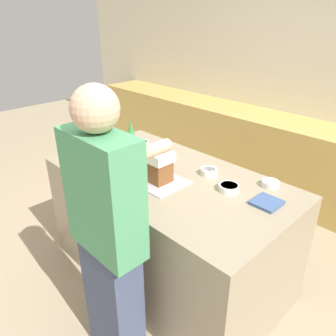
{
  "coord_description": "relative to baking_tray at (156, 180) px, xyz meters",
  "views": [
    {
      "loc": [
        1.5,
        -1.47,
        1.99
      ],
      "look_at": [
        -0.0,
        0.0,
        0.97
      ],
      "focal_mm": 35.0,
      "sensor_mm": 36.0,
      "label": 1
    }
  ],
  "objects": [
    {
      "name": "candy_bowl_beside_tree",
      "position": [
        -0.57,
        0.34,
        0.02
      ],
      "size": [
        0.13,
        0.13,
        0.04
      ],
      "color": "white",
      "rests_on": "kitchen_island"
    },
    {
      "name": "ground_plane",
      "position": [
        0.01,
        0.11,
        -0.92
      ],
      "size": [
        12.0,
        12.0,
        0.0
      ],
      "primitive_type": "plane",
      "color": "tan"
    },
    {
      "name": "cookbook",
      "position": [
        0.7,
        0.28,
        0.01
      ],
      "size": [
        0.16,
        0.17,
        0.02
      ],
      "color": "#3F598C",
      "rests_on": "kitchen_island"
    },
    {
      "name": "candy_bowl_near_tray_left",
      "position": [
        -0.22,
        0.3,
        0.02
      ],
      "size": [
        0.14,
        0.14,
        0.04
      ],
      "color": "white",
      "rests_on": "kitchen_island"
    },
    {
      "name": "candy_bowl_near_tray_right",
      "position": [
        0.2,
        0.33,
        0.02
      ],
      "size": [
        0.12,
        0.12,
        0.05
      ],
      "color": "white",
      "rests_on": "kitchen_island"
    },
    {
      "name": "gingerbread_house",
      "position": [
        0.0,
        0.0,
        0.12
      ],
      "size": [
        0.22,
        0.16,
        0.29
      ],
      "color": "brown",
      "rests_on": "baking_tray"
    },
    {
      "name": "candy_bowl_far_right",
      "position": [
        -0.34,
        0.09,
        0.03
      ],
      "size": [
        0.12,
        0.12,
        0.05
      ],
      "color": "white",
      "rests_on": "kitchen_island"
    },
    {
      "name": "person",
      "position": [
        0.27,
        -0.6,
        -0.03
      ],
      "size": [
        0.45,
        0.56,
        1.71
      ],
      "color": "#424C6B",
      "rests_on": "ground_plane"
    },
    {
      "name": "baking_tray",
      "position": [
        0.0,
        0.0,
        0.0
      ],
      "size": [
        0.41,
        0.31,
        0.01
      ],
      "color": "#B2B2BC",
      "rests_on": "kitchen_island"
    },
    {
      "name": "back_cabinet_block",
      "position": [
        0.01,
        1.97,
        -0.47
      ],
      "size": [
        6.0,
        0.6,
        0.9
      ],
      "color": "tan",
      "rests_on": "ground_plane"
    },
    {
      "name": "wall_back",
      "position": [
        0.01,
        2.3,
        0.38
      ],
      "size": [
        8.0,
        0.05,
        2.6
      ],
      "color": "beige",
      "rests_on": "ground_plane"
    },
    {
      "name": "candy_bowl_far_left",
      "position": [
        0.6,
        0.5,
        0.02
      ],
      "size": [
        0.12,
        0.12,
        0.04
      ],
      "color": "white",
      "rests_on": "kitchen_island"
    },
    {
      "name": "candy_bowl_behind_tray",
      "position": [
        0.44,
        0.25,
        0.02
      ],
      "size": [
        0.14,
        0.14,
        0.04
      ],
      "color": "white",
      "rests_on": "kitchen_island"
    },
    {
      "name": "decorative_tree",
      "position": [
        -0.48,
        0.17,
        0.14
      ],
      "size": [
        0.14,
        0.14,
        0.29
      ],
      "color": "#33843D",
      "rests_on": "kitchen_island"
    },
    {
      "name": "kitchen_island",
      "position": [
        0.01,
        0.11,
        -0.46
      ],
      "size": [
        1.82,
        1.0,
        0.91
      ],
      "color": "gray",
      "rests_on": "ground_plane"
    }
  ]
}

